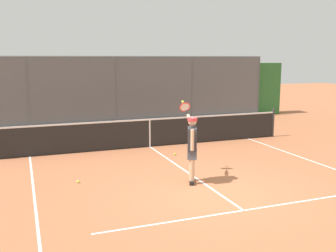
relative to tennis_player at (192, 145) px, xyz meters
name	(u,v)px	position (x,y,z in m)	size (l,w,h in m)	color
ground_plane	(216,192)	(-0.24, 0.83, -0.93)	(60.00, 60.00, 0.00)	#A8603D
court_line_markings	(249,214)	(-0.24, 2.19, -0.92)	(7.76, 10.95, 0.01)	white
fence_backdrop	(113,94)	(-0.24, -9.43, 0.42)	(17.84, 1.37, 3.05)	#565B60
tennis_net	(150,132)	(-0.24, -4.01, -0.43)	(9.97, 0.09, 1.07)	#2D2D2D
tennis_player	(192,145)	(0.00, 0.00, 0.00)	(0.50, 1.34, 1.89)	black
tennis_ball_near_baseline	(175,154)	(-0.61, -2.62, -0.89)	(0.07, 0.07, 0.07)	#CCDB33
tennis_ball_mid_court	(78,182)	(2.59, -0.90, -0.89)	(0.07, 0.07, 0.07)	#D6E042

